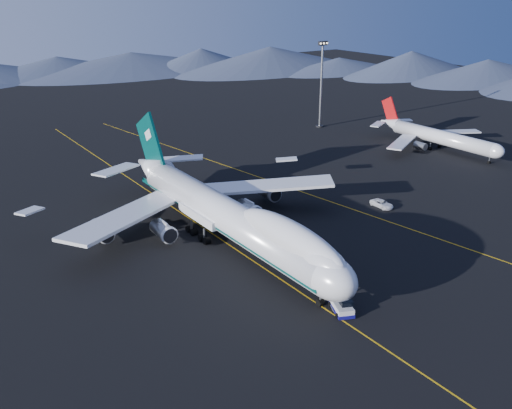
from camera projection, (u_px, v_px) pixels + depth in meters
ground at (228, 244)px, 105.93m from camera, size 500.00×500.00×0.00m
taxiway_line_main at (228, 244)px, 105.93m from camera, size 0.25×220.00×0.01m
taxiway_line_side at (317, 197)px, 129.41m from camera, size 28.08×198.09×0.01m
boeing_747 at (227, 215)px, 103.87m from camera, size 59.62×72.43×19.37m
pushback_tug at (342, 307)px, 83.75m from camera, size 4.16×5.47×2.13m
second_jet at (437, 136)px, 165.94m from camera, size 39.23×44.32×12.61m
service_van at (382, 204)px, 123.22m from camera, size 2.67×5.57×1.53m
floodlight_mast at (321, 85)px, 188.67m from camera, size 3.48×2.61×28.16m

